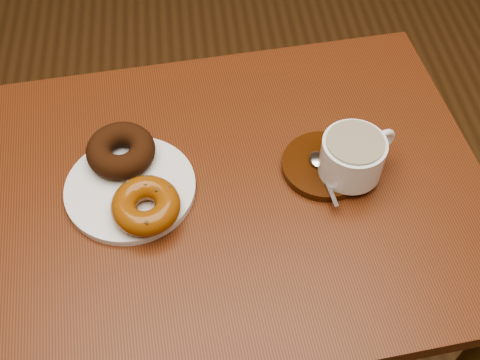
{
  "coord_description": "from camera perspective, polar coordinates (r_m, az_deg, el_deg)",
  "views": [
    {
      "loc": [
        -0.09,
        -0.43,
        1.52
      ],
      "look_at": [
        -0.03,
        0.12,
        0.79
      ],
      "focal_mm": 45.0,
      "sensor_mm": 36.0,
      "label": 1
    }
  ],
  "objects": [
    {
      "name": "donut_caramel",
      "position": [
        0.89,
        -8.92,
        -2.4
      ],
      "size": [
        0.13,
        0.13,
        0.04
      ],
      "rotation": [
        0.0,
        0.0,
        -0.26
      ],
      "color": "#8E4A0F",
      "rests_on": "donut_plate"
    },
    {
      "name": "donut_plate",
      "position": [
        0.95,
        -10.35,
        -0.76
      ],
      "size": [
        0.22,
        0.22,
        0.01
      ],
      "primitive_type": "cylinder",
      "rotation": [
        0.0,
        0.0,
        0.07
      ],
      "color": "white",
      "rests_on": "cafe_table"
    },
    {
      "name": "coffee_cup",
      "position": [
        0.93,
        10.69,
        2.28
      ],
      "size": [
        0.12,
        0.1,
        0.07
      ],
      "rotation": [
        0.0,
        0.0,
        0.42
      ],
      "color": "white",
      "rests_on": "saucer"
    },
    {
      "name": "teaspoon",
      "position": [
        0.95,
        7.51,
        1.5
      ],
      "size": [
        0.03,
        0.11,
        0.01
      ],
      "rotation": [
        0.0,
        0.0,
        0.13
      ],
      "color": "silver",
      "rests_on": "saucer"
    },
    {
      "name": "saucer",
      "position": [
        0.97,
        7.94,
        1.36
      ],
      "size": [
        0.17,
        0.17,
        0.01
      ],
      "primitive_type": "cylinder",
      "rotation": [
        0.0,
        0.0,
        -0.28
      ],
      "color": "#371807",
      "rests_on": "cafe_table"
    },
    {
      "name": "donut_cinnamon",
      "position": [
        0.96,
        -11.23,
        2.77
      ],
      "size": [
        0.14,
        0.14,
        0.04
      ],
      "primitive_type": "torus",
      "rotation": [
        0.0,
        0.0,
        0.42
      ],
      "color": "#33180A",
      "rests_on": "donut_plate"
    },
    {
      "name": "cafe_table",
      "position": [
        1.04,
        -1.1,
        -4.83
      ],
      "size": [
        0.87,
        0.68,
        0.77
      ],
      "rotation": [
        0.0,
        0.0,
        0.09
      ],
      "color": "#5E2B14",
      "rests_on": "ground"
    }
  ]
}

